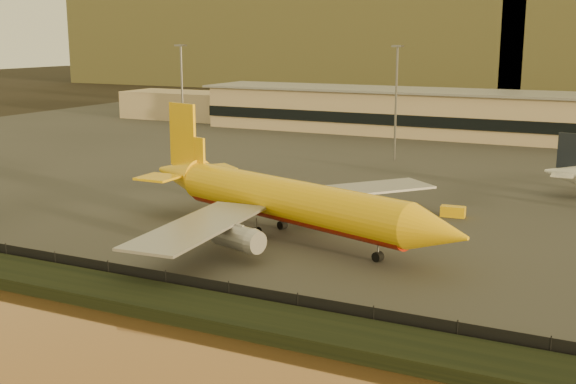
% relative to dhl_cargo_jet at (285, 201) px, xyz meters
% --- Properties ---
extents(ground, '(900.00, 900.00, 0.00)m').
position_rel_dhl_cargo_jet_xyz_m(ground, '(3.95, -12.32, -5.32)').
color(ground, black).
rests_on(ground, ground).
extents(embankment, '(320.00, 7.00, 1.40)m').
position_rel_dhl_cargo_jet_xyz_m(embankment, '(3.95, -29.32, -4.62)').
color(embankment, black).
rests_on(embankment, ground).
extents(tarmac, '(320.00, 220.00, 0.20)m').
position_rel_dhl_cargo_jet_xyz_m(tarmac, '(3.95, 82.68, -5.22)').
color(tarmac, '#2D2D2D').
rests_on(tarmac, ground).
extents(perimeter_fence, '(300.00, 0.05, 2.20)m').
position_rel_dhl_cargo_jet_xyz_m(perimeter_fence, '(3.95, -25.32, -4.02)').
color(perimeter_fence, black).
rests_on(perimeter_fence, tarmac).
extents(terminal_building, '(202.00, 25.00, 12.60)m').
position_rel_dhl_cargo_jet_xyz_m(terminal_building, '(-10.57, 113.23, 0.92)').
color(terminal_building, tan).
rests_on(terminal_building, tarmac).
extents(apron_light_masts, '(152.20, 12.20, 25.40)m').
position_rel_dhl_cargo_jet_xyz_m(apron_light_masts, '(18.95, 62.68, 10.38)').
color(apron_light_masts, slate).
rests_on(apron_light_masts, tarmac).
extents(distant_hills, '(470.00, 160.00, 70.00)m').
position_rel_dhl_cargo_jet_xyz_m(distant_hills, '(-16.79, 327.68, 26.07)').
color(distant_hills, brown).
rests_on(distant_hills, ground).
extents(dhl_cargo_jet, '(56.11, 53.48, 17.15)m').
position_rel_dhl_cargo_jet_xyz_m(dhl_cargo_jet, '(0.00, 0.00, 0.00)').
color(dhl_cargo_jet, yellow).
rests_on(dhl_cargo_jet, tarmac).
extents(gse_vehicle_yellow, '(3.82, 1.93, 1.67)m').
position_rel_dhl_cargo_jet_xyz_m(gse_vehicle_yellow, '(18.30, 21.64, -4.29)').
color(gse_vehicle_yellow, yellow).
rests_on(gse_vehicle_yellow, tarmac).
extents(gse_vehicle_white, '(3.93, 2.58, 1.63)m').
position_rel_dhl_cargo_jet_xyz_m(gse_vehicle_white, '(-4.88, 24.61, -4.31)').
color(gse_vehicle_white, silver).
rests_on(gse_vehicle_white, tarmac).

